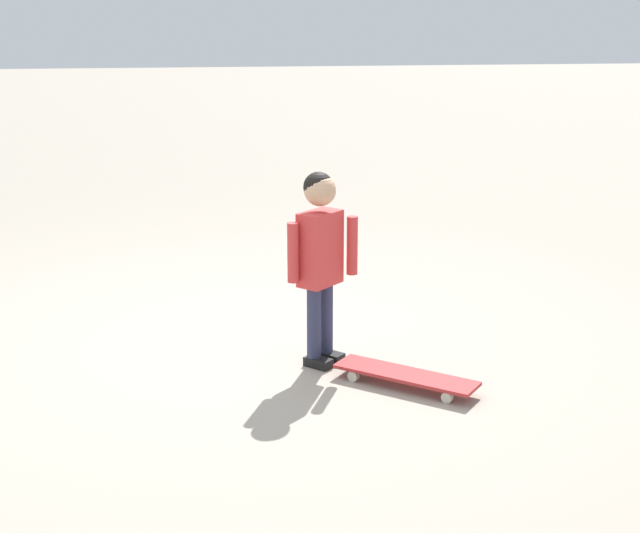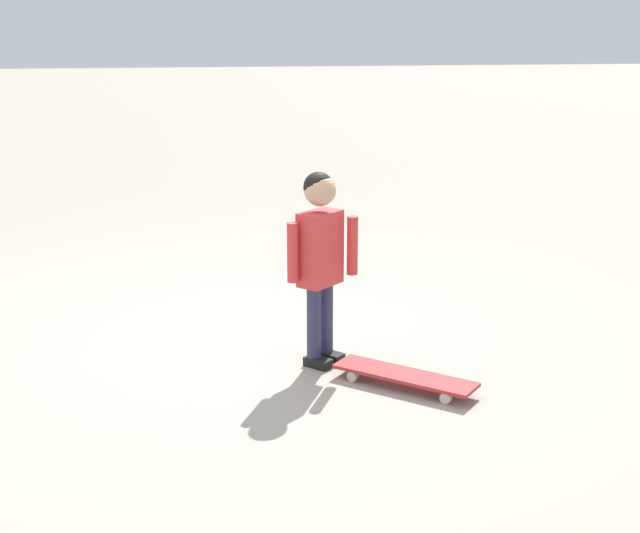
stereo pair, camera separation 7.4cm
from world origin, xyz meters
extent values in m
plane|color=#9E9384|center=(0.00, 0.00, 0.00)|extent=(50.00, 50.00, 0.00)
cylinder|color=#2D3351|center=(-0.27, -0.55, 0.24)|extent=(0.08, 0.08, 0.42)
cube|color=black|center=(-0.29, -0.58, 0.03)|extent=(0.16, 0.16, 0.05)
cylinder|color=#2D3351|center=(-0.35, -0.48, 0.24)|extent=(0.08, 0.08, 0.42)
cube|color=black|center=(-0.37, -0.50, 0.03)|extent=(0.16, 0.16, 0.05)
cube|color=#D13838|center=(-0.31, -0.52, 0.65)|extent=(0.27, 0.27, 0.40)
cylinder|color=#D13838|center=(-0.27, -0.70, 0.65)|extent=(0.06, 0.06, 0.32)
cylinder|color=#D13838|center=(-0.38, -0.36, 0.65)|extent=(0.06, 0.06, 0.32)
sphere|color=tan|center=(-0.31, -0.52, 0.96)|extent=(0.17, 0.17, 0.17)
sphere|color=black|center=(-0.30, -0.51, 0.98)|extent=(0.16, 0.16, 0.16)
cube|color=#B22D2D|center=(-0.70, -0.91, 0.07)|extent=(0.63, 0.71, 0.02)
cube|color=#B7B7BC|center=(-0.87, -1.11, 0.05)|extent=(0.10, 0.09, 0.02)
cube|color=#B7B7BC|center=(-0.53, -0.70, 0.05)|extent=(0.10, 0.09, 0.02)
cylinder|color=beige|center=(-0.81, -1.16, 0.03)|extent=(0.06, 0.06, 0.06)
cylinder|color=beige|center=(-0.92, -1.06, 0.03)|extent=(0.06, 0.06, 0.06)
cylinder|color=beige|center=(-0.47, -0.75, 0.03)|extent=(0.06, 0.06, 0.06)
cylinder|color=beige|center=(-0.59, -0.65, 0.03)|extent=(0.06, 0.06, 0.06)
camera|label=1|loc=(-5.05, 0.15, 1.90)|focal=52.30mm
camera|label=2|loc=(-5.06, 0.07, 1.90)|focal=52.30mm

